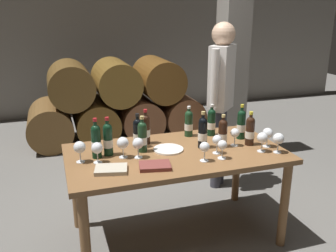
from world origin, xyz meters
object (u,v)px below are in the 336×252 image
wine_glass_1 (262,138)px  wine_glass_4 (222,146)px  tasting_notebook (111,169)px  leather_ledger (155,166)px  wine_bottle_6 (223,133)px  wine_glass_2 (80,148)px  wine_bottle_0 (203,132)px  wine_bottle_5 (211,122)px  sommelier_presenting (221,91)px  serving_plate (168,149)px  wine_bottle_7 (146,129)px  wine_bottle_10 (189,123)px  wine_bottle_2 (142,136)px  wine_bottle_4 (250,130)px  dining_table (176,162)px  wine_bottle_9 (138,133)px  wine_glass_6 (138,144)px  wine_glass_8 (217,141)px  wine_glass_7 (279,139)px  wine_glass_10 (235,134)px  wine_glass_0 (205,148)px  wine_bottle_8 (96,141)px  wine_glass_9 (123,143)px  wine_glass_5 (268,134)px  wine_bottle_3 (108,139)px  wine_glass_3 (97,149)px  wine_bottle_1 (241,124)px

wine_glass_1 → wine_glass_4: size_ratio=1.09×
tasting_notebook → leather_ledger: bearing=6.6°
wine_bottle_6 → wine_glass_2: (-1.13, 0.03, -0.01)m
wine_bottle_0 → wine_bottle_5: bearing=53.0°
wine_bottle_6 → sommelier_presenting: sommelier_presenting is taller
wine_glass_2 → leather_ledger: wine_glass_2 is taller
serving_plate → wine_bottle_0: bearing=-5.9°
wine_bottle_7 → wine_bottle_10: wine_bottle_7 is taller
wine_bottle_2 → wine_glass_2: wine_bottle_2 is taller
wine_bottle_0 → wine_bottle_4: bearing=-8.5°
sommelier_presenting → wine_bottle_10: bearing=-139.9°
wine_bottle_0 → tasting_notebook: wine_bottle_0 is taller
dining_table → wine_glass_1: 0.70m
wine_bottle_4 → wine_bottle_9: size_ratio=1.00×
wine_glass_6 → wine_glass_8: (0.60, -0.10, -0.01)m
wine_glass_4 → wine_glass_7: (0.47, -0.03, 0.01)m
wine_glass_10 → leather_ledger: size_ratio=0.68×
wine_bottle_7 → wine_glass_4: bearing=-47.1°
wine_glass_7 → sommelier_presenting: size_ratio=0.09×
wine_glass_1 → wine_glass_4: (-0.36, -0.03, -0.01)m
wine_bottle_5 → wine_bottle_4: bearing=-58.0°
wine_bottle_9 → wine_glass_4: (0.54, -0.43, -0.02)m
wine_glass_0 → wine_glass_1: bearing=4.0°
wine_glass_4 → leather_ledger: wine_glass_4 is taller
wine_bottle_5 → wine_bottle_7: 0.60m
wine_glass_4 → sommelier_presenting: 1.11m
wine_glass_4 → wine_glass_10: wine_glass_10 is taller
wine_bottle_10 → wine_glass_6: 0.64m
serving_plate → sommelier_presenting: (0.79, 0.70, 0.28)m
wine_bottle_7 → wine_glass_8: bearing=-39.6°
wine_bottle_8 → wine_glass_9: (0.19, -0.06, -0.02)m
wine_glass_5 → sommelier_presenting: bearing=89.6°
wine_bottle_4 → wine_bottle_6: bearing=173.2°
wine_bottle_3 → wine_bottle_8: (-0.09, -0.02, 0.00)m
wine_glass_3 → leather_ledger: size_ratio=0.72×
wine_bottle_6 → wine_bottle_4: bearing=-6.8°
wine_bottle_5 → wine_glass_8: wine_bottle_5 is taller
wine_bottle_7 → wine_glass_10: 0.73m
wine_bottle_4 → wine_glass_1: size_ratio=1.79×
wine_bottle_5 → wine_glass_5: size_ratio=1.77×
wine_bottle_9 → wine_glass_3: bearing=-148.1°
wine_bottle_10 → wine_glass_4: (0.05, -0.56, -0.02)m
wine_bottle_1 → wine_glass_7: 0.40m
wine_bottle_8 → wine_glass_6: size_ratio=1.96×
wine_bottle_6 → wine_glass_9: bearing=178.3°
wine_glass_4 → tasting_notebook: 0.83m
wine_bottle_10 → wine_glass_8: size_ratio=1.81×
wine_bottle_4 → wine_glass_9: 1.05m
wine_glass_4 → wine_glass_6: wine_glass_6 is taller
wine_bottle_0 → wine_bottle_7: wine_bottle_0 is taller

